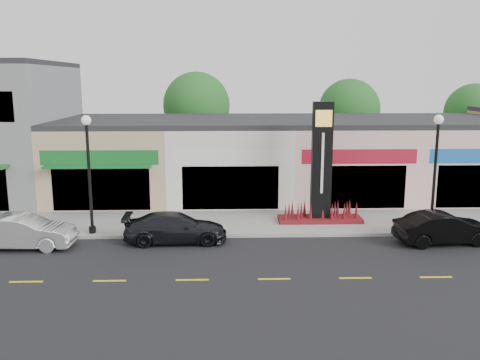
{
  "coord_description": "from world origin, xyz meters",
  "views": [
    {
      "loc": [
        -1.77,
        -20.5,
        7.16
      ],
      "look_at": [
        -1.05,
        4.0,
        2.33
      ],
      "focal_mm": 38.0,
      "sensor_mm": 36.0,
      "label": 1
    }
  ],
  "objects": [
    {
      "name": "sidewalk",
      "position": [
        0.0,
        4.35,
        0.07
      ],
      "size": [
        52.0,
        4.3,
        0.15
      ],
      "primitive_type": "cube",
      "color": "gray",
      "rests_on": "ground"
    },
    {
      "name": "shop_cream",
      "position": [
        -1.5,
        11.47,
        2.4
      ],
      "size": [
        7.0,
        10.01,
        4.8
      ],
      "color": "silver",
      "rests_on": "ground"
    },
    {
      "name": "tree_rear_east",
      "position": [
        18.0,
        19.5,
        4.63
      ],
      "size": [
        4.6,
        4.6,
        6.94
      ],
      "color": "#382619",
      "rests_on": "ground"
    },
    {
      "name": "pylon_sign",
      "position": [
        3.0,
        4.2,
        2.27
      ],
      "size": [
        4.2,
        1.3,
        6.0
      ],
      "color": "#520F0E",
      "rests_on": "sidewalk"
    },
    {
      "name": "lamp_east_near",
      "position": [
        8.0,
        2.5,
        3.48
      ],
      "size": [
        0.44,
        0.44,
        5.47
      ],
      "color": "black",
      "rests_on": "sidewalk"
    },
    {
      "name": "ground",
      "position": [
        0.0,
        0.0,
        0.0
      ],
      "size": [
        120.0,
        120.0,
        0.0
      ],
      "primitive_type": "plane",
      "color": "black",
      "rests_on": "ground"
    },
    {
      "name": "shop_beige",
      "position": [
        -8.5,
        11.46,
        2.4
      ],
      "size": [
        7.0,
        10.85,
        4.8
      ],
      "color": "tan",
      "rests_on": "ground"
    },
    {
      "name": "tree_rear_mid",
      "position": [
        8.0,
        19.5,
        4.88
      ],
      "size": [
        4.8,
        4.8,
        7.29
      ],
      "color": "#382619",
      "rests_on": "ground"
    },
    {
      "name": "shop_pink_w",
      "position": [
        5.5,
        11.47,
        2.4
      ],
      "size": [
        7.0,
        10.01,
        4.8
      ],
      "color": "beige",
      "rests_on": "ground"
    },
    {
      "name": "lamp_west_near",
      "position": [
        -8.0,
        2.5,
        3.48
      ],
      "size": [
        0.44,
        0.44,
        5.47
      ],
      "color": "black",
      "rests_on": "sidewalk"
    },
    {
      "name": "tree_rear_west",
      "position": [
        -4.0,
        19.5,
        5.22
      ],
      "size": [
        5.2,
        5.2,
        7.83
      ],
      "color": "#382619",
      "rests_on": "ground"
    },
    {
      "name": "car_white_van",
      "position": [
        -10.56,
        0.84,
        0.73
      ],
      "size": [
        1.62,
        4.46,
        1.46
      ],
      "primitive_type": "imported",
      "rotation": [
        0.0,
        0.0,
        1.55
      ],
      "color": "silver",
      "rests_on": "ground"
    },
    {
      "name": "shop_pink_e",
      "position": [
        12.5,
        11.47,
        2.4
      ],
      "size": [
        7.0,
        10.01,
        4.8
      ],
      "color": "beige",
      "rests_on": "ground"
    },
    {
      "name": "curb",
      "position": [
        0.0,
        2.1,
        0.07
      ],
      "size": [
        52.0,
        0.2,
        0.15
      ],
      "primitive_type": "cube",
      "color": "gray",
      "rests_on": "ground"
    },
    {
      "name": "car_black_conv",
      "position": [
        7.93,
        0.92,
        0.71
      ],
      "size": [
        1.88,
        4.4,
        1.41
      ],
      "primitive_type": "imported",
      "rotation": [
        0.0,
        0.0,
        1.66
      ],
      "color": "black",
      "rests_on": "ground"
    },
    {
      "name": "car_dark_sedan",
      "position": [
        -4.03,
        1.49,
        0.66
      ],
      "size": [
        2.01,
        4.64,
        1.33
      ],
      "primitive_type": "imported",
      "rotation": [
        0.0,
        0.0,
        1.6
      ],
      "color": "black",
      "rests_on": "ground"
    }
  ]
}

